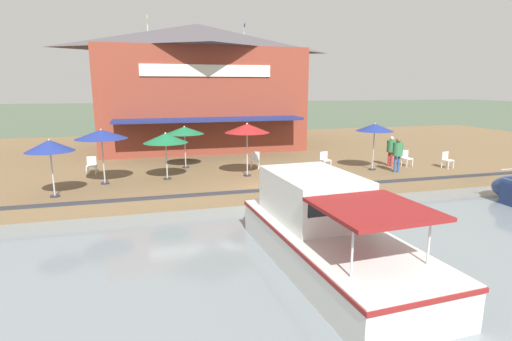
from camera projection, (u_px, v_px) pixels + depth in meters
ground_plane at (288, 204)px, 16.77m from camera, size 220.00×220.00×0.00m
quay_deck at (233, 155)px, 27.09m from camera, size 22.00×56.00×0.60m
quay_edge_fender at (287, 188)px, 16.73m from camera, size 0.20×50.40×0.10m
waterfront_restaurant at (199, 86)px, 28.04m from camera, size 10.18×13.83×8.85m
patio_umbrella_mid_patio_left at (101, 134)px, 17.27m from camera, size 2.21×2.21×2.46m
patio_umbrella_by_entrance at (50, 146)px, 15.24m from camera, size 1.80×1.80×2.29m
patio_umbrella_back_row at (247, 128)px, 18.81m from camera, size 2.12×2.12×2.57m
patio_umbrella_far_corner at (184, 130)px, 20.78m from camera, size 2.03×2.03×2.23m
patio_umbrella_mid_patio_right at (166, 138)px, 18.21m from camera, size 2.02×2.02×2.19m
patio_umbrella_near_quay_edge at (375, 128)px, 20.25m from camera, size 1.88×1.88×2.43m
cafe_chair_far_corner_seat at (325, 159)px, 21.12m from camera, size 0.50×0.50×0.85m
cafe_chair_mid_patio at (447, 159)px, 21.10m from camera, size 0.52×0.52×0.85m
cafe_chair_under_first_umbrella at (91, 164)px, 19.67m from camera, size 0.46×0.46×0.85m
cafe_chair_facing_river at (406, 157)px, 21.59m from camera, size 0.50×0.50×0.85m
cafe_chair_back_row_seat at (255, 159)px, 21.08m from camera, size 0.56×0.56×0.85m
person_near_entrance at (391, 148)px, 21.45m from camera, size 0.46×0.46×1.62m
person_at_quay_edge at (398, 151)px, 19.92m from camera, size 0.49×0.49×1.74m
motorboat_nearest_quay at (317, 227)px, 11.38m from camera, size 8.49×3.15×2.33m
tree_downstream_bank at (263, 82)px, 33.67m from camera, size 4.35×4.14×6.81m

